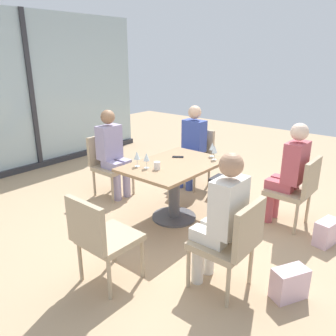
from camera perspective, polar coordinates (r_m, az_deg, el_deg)
ground_plane at (r=4.35m, az=1.02°, el=-8.41°), size 12.00×12.00×0.00m
window_wall_backdrop at (r=6.42m, az=-22.15°, el=10.54°), size 4.68×0.10×2.70m
dining_table_main at (r=4.13m, az=1.07°, el=-1.72°), size 1.25×0.86×0.73m
chair_front_left at (r=2.95m, az=10.75°, el=-11.99°), size 0.46×0.50×0.87m
chair_far_right at (r=5.29m, az=4.70°, el=2.38°), size 0.50×0.46×0.87m
chair_front_right at (r=4.23m, az=21.02°, el=-3.15°), size 0.46×0.50×0.87m
chair_near_window at (r=4.97m, az=-10.13°, el=1.05°), size 0.46×0.51×0.87m
chair_side_end at (r=3.03m, az=-11.30°, el=-11.18°), size 0.50×0.46×0.87m
person_front_left at (r=2.90m, az=9.11°, el=-7.89°), size 0.34×0.39×1.26m
person_far_right at (r=5.15m, az=4.05°, el=4.29°), size 0.39×0.34×1.26m
person_front_right at (r=4.20m, az=19.95°, el=-0.24°), size 0.34×0.39×1.26m
person_near_window at (r=4.83m, az=-9.43°, el=3.09°), size 0.34×0.39×1.26m
wine_glass_0 at (r=4.34m, az=7.53°, el=3.62°), size 0.07×0.07×0.18m
wine_glass_1 at (r=4.21m, az=7.94°, el=3.12°), size 0.07×0.07×0.18m
wine_glass_2 at (r=3.94m, az=-5.31°, el=2.10°), size 0.07×0.07×0.18m
wine_glass_3 at (r=3.87m, az=-3.67°, el=1.84°), size 0.07×0.07×0.18m
coffee_cup at (r=3.85m, az=-1.86°, el=0.41°), size 0.08×0.08×0.09m
cell_phone_on_table at (r=4.31m, az=1.69°, el=1.90°), size 0.14×0.16×0.01m
handbag_0 at (r=3.19m, az=19.94°, el=-17.96°), size 0.34×0.28×0.28m
handbag_1 at (r=5.02m, az=8.46°, el=-3.01°), size 0.31×0.17×0.28m
handbag_2 at (r=4.12m, az=25.36°, el=-9.85°), size 0.33×0.22×0.28m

